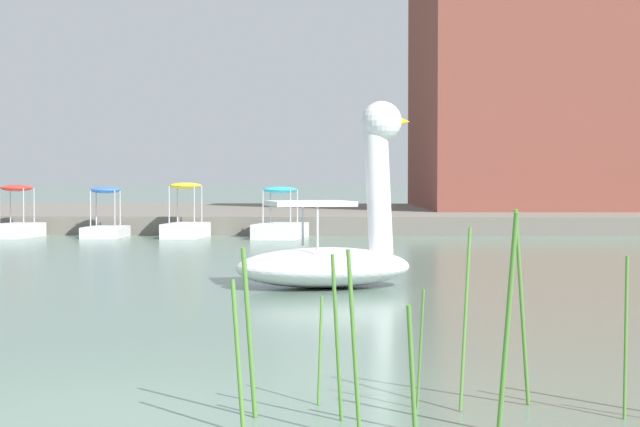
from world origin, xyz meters
name	(u,v)px	position (x,y,z in m)	size (l,w,h in m)	color
ground_plane	(124,421)	(0.00, 0.00, 0.00)	(642.34, 642.34, 0.00)	#567060
shore_bank_far	(328,216)	(0.00, 33.37, 0.29)	(150.98, 18.39, 0.58)	#6B665B
swan_boat	(333,245)	(1.15, 9.13, 0.68)	(3.20, 2.39, 3.02)	white
pedal_boat_cyan	(280,224)	(-0.96, 22.66, 0.43)	(1.58, 2.27, 1.54)	white
pedal_boat_yellow	(186,221)	(-3.86, 22.93, 0.48)	(1.21, 2.08, 1.66)	white
pedal_boat_blue	(105,224)	(-6.33, 22.99, 0.41)	(1.17, 1.80, 1.53)	white
pedal_boat_red	(17,223)	(-9.03, 22.90, 0.44)	(1.18, 2.01, 1.59)	white
reed_clump_foreground	(450,334)	(2.33, 0.08, 0.63)	(3.31, 1.16, 1.52)	#4C7F33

